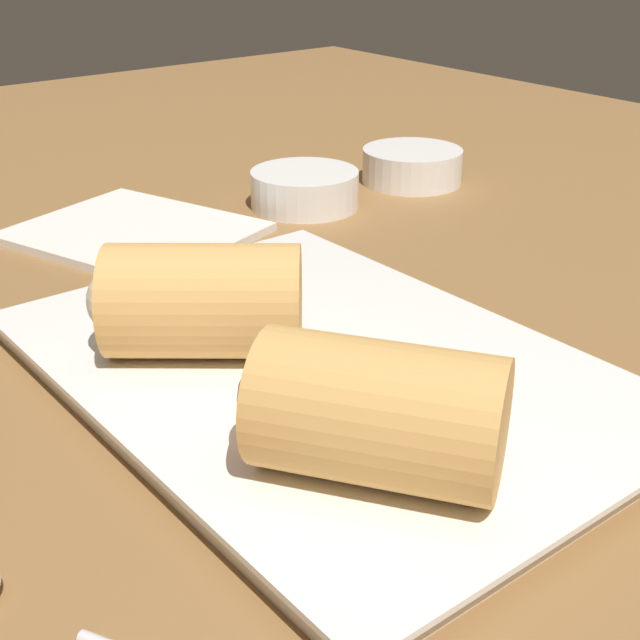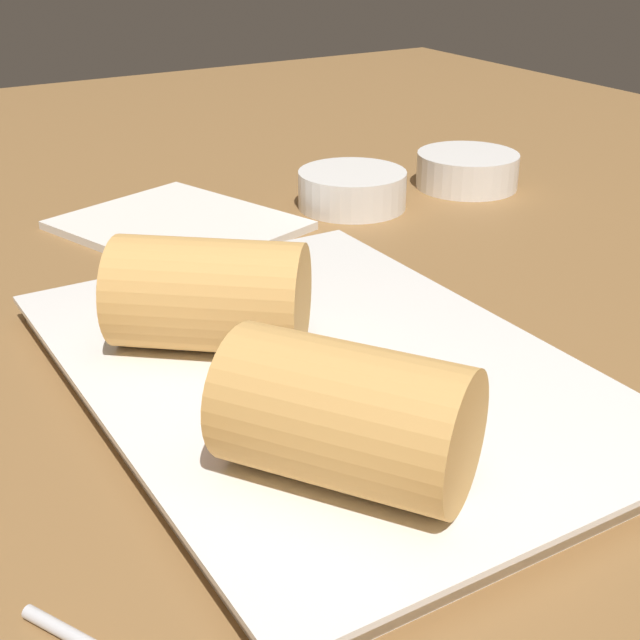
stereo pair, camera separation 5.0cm
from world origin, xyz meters
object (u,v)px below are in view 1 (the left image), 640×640
at_px(napkin, 135,232).
at_px(dipping_bowl_near, 305,187).
at_px(dipping_bowl_far, 412,164).
at_px(serving_plate, 320,375).
at_px(spoon, 4,601).

bearing_deg(napkin, dipping_bowl_near, 81.03).
xyz_separation_m(dipping_bowl_far, napkin, (-0.03, -0.25, -0.01)).
relative_size(serving_plate, napkin, 1.65).
distance_m(serving_plate, dipping_bowl_near, 0.29).
bearing_deg(dipping_bowl_near, serving_plate, -36.00).
bearing_deg(spoon, dipping_bowl_far, 121.61).
relative_size(serving_plate, dipping_bowl_near, 3.72).
height_order(serving_plate, napkin, serving_plate).
xyz_separation_m(serving_plate, napkin, (-0.26, 0.03, -0.00)).
bearing_deg(dipping_bowl_far, spoon, -58.39).
distance_m(serving_plate, spoon, 0.19).
distance_m(dipping_bowl_near, napkin, 0.14).
relative_size(dipping_bowl_near, spoon, 0.47).
bearing_deg(napkin, dipping_bowl_far, 84.13).
bearing_deg(dipping_bowl_near, spoon, -50.49).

